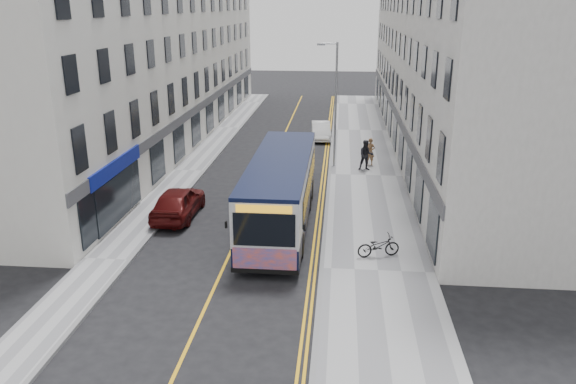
% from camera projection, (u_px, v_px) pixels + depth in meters
% --- Properties ---
extents(ground, '(140.00, 140.00, 0.00)m').
position_uv_depth(ground, '(230.00, 254.00, 24.15)').
color(ground, black).
rests_on(ground, ground).
extents(pavement_east, '(4.50, 64.00, 0.12)m').
position_uv_depth(pavement_east, '(366.00, 176.00, 34.90)').
color(pavement_east, '#98989B').
rests_on(pavement_east, ground).
extents(pavement_west, '(2.00, 64.00, 0.12)m').
position_uv_depth(pavement_west, '(189.00, 171.00, 35.90)').
color(pavement_west, '#98989B').
rests_on(pavement_west, ground).
extents(kerb_east, '(0.18, 64.00, 0.13)m').
position_uv_depth(kerb_east, '(330.00, 175.00, 35.10)').
color(kerb_east, slate).
rests_on(kerb_east, ground).
extents(kerb_west, '(0.18, 64.00, 0.13)m').
position_uv_depth(kerb_west, '(204.00, 171.00, 35.81)').
color(kerb_west, slate).
rests_on(kerb_west, ground).
extents(road_centre_line, '(0.12, 64.00, 0.01)m').
position_uv_depth(road_centre_line, '(266.00, 174.00, 35.47)').
color(road_centre_line, gold).
rests_on(road_centre_line, ground).
extents(road_dbl_yellow_inner, '(0.10, 64.00, 0.01)m').
position_uv_depth(road_dbl_yellow_inner, '(322.00, 176.00, 35.16)').
color(road_dbl_yellow_inner, gold).
rests_on(road_dbl_yellow_inner, ground).
extents(road_dbl_yellow_outer, '(0.10, 64.00, 0.01)m').
position_uv_depth(road_dbl_yellow_outer, '(325.00, 176.00, 35.14)').
color(road_dbl_yellow_outer, gold).
rests_on(road_dbl_yellow_outer, ground).
extents(terrace_east, '(6.00, 46.00, 13.00)m').
position_uv_depth(terrace_east, '(438.00, 58.00, 40.87)').
color(terrace_east, silver).
rests_on(terrace_east, ground).
extents(terrace_west, '(6.00, 46.00, 13.00)m').
position_uv_depth(terrace_west, '(163.00, 55.00, 42.70)').
color(terrace_west, silver).
rests_on(terrace_west, ground).
extents(streetlamp, '(1.32, 0.18, 8.00)m').
position_uv_depth(streetlamp, '(335.00, 101.00, 35.60)').
color(streetlamp, gray).
rests_on(streetlamp, ground).
extents(city_bus, '(2.71, 11.62, 3.38)m').
position_uv_depth(city_bus, '(281.00, 190.00, 26.63)').
color(city_bus, black).
rests_on(city_bus, ground).
extents(bicycle, '(1.92, 1.11, 0.95)m').
position_uv_depth(bicycle, '(378.00, 246.00, 23.47)').
color(bicycle, black).
rests_on(bicycle, pavement_east).
extents(pedestrian_near, '(0.77, 0.66, 1.79)m').
position_uv_depth(pedestrian_near, '(370.00, 152.00, 36.81)').
color(pedestrian_near, olive).
rests_on(pedestrian_near, pavement_east).
extents(pedestrian_far, '(1.01, 0.82, 1.93)m').
position_uv_depth(pedestrian_far, '(366.00, 155.00, 35.67)').
color(pedestrian_far, black).
rests_on(pedestrian_far, pavement_east).
extents(car_white, '(1.76, 4.20, 1.35)m').
position_uv_depth(car_white, '(321.00, 131.00, 44.50)').
color(car_white, white).
rests_on(car_white, ground).
extents(car_maroon, '(1.94, 4.67, 1.58)m').
position_uv_depth(car_maroon, '(178.00, 202.00, 28.10)').
color(car_maroon, '#4B0D0C').
rests_on(car_maroon, ground).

